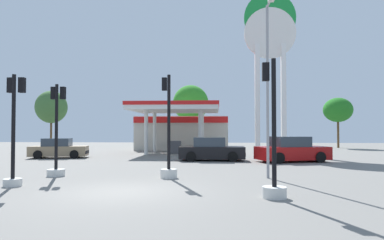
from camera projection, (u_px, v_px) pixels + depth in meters
The scene contains 14 objects.
ground_plane at pixel (123, 192), 11.87m from camera, with size 90.00×90.00×0.00m, color slate.
gas_station at pixel (182, 129), 36.11m from camera, with size 9.35×12.83×4.34m.
station_pole_sign at pixel (270, 49), 30.43m from camera, with size 4.46×0.56×14.02m.
car_0 at pixel (211, 150), 23.81m from camera, with size 4.41×2.06×1.57m.
car_1 at pixel (59, 149), 26.06m from camera, with size 4.29×2.44×1.45m.
car_2 at pixel (292, 150), 22.81m from camera, with size 4.93×3.15×1.64m.
traffic_signal_0 at pixel (273, 160), 10.79m from camera, with size 0.73×0.73×4.28m.
traffic_signal_1 at pixel (168, 150), 15.26m from camera, with size 0.72×0.72×4.48m.
traffic_signal_2 at pixel (14, 140), 13.10m from camera, with size 0.65×0.68×4.15m.
traffic_signal_3 at pixel (57, 146), 15.89m from camera, with size 0.78×0.78×4.14m.
tree_0 at pixel (51, 107), 42.39m from camera, with size 3.74×3.74×6.76m.
tree_1 at pixel (191, 103), 43.06m from camera, with size 4.33×4.33×7.52m.
tree_2 at pixel (338, 110), 40.48m from camera, with size 3.28×3.28×5.76m.
corner_streetlamp at pixel (268, 74), 15.05m from camera, with size 0.24×1.48×7.50m.
Camera 1 is at (3.15, -11.74, 2.09)m, focal length 32.99 mm.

